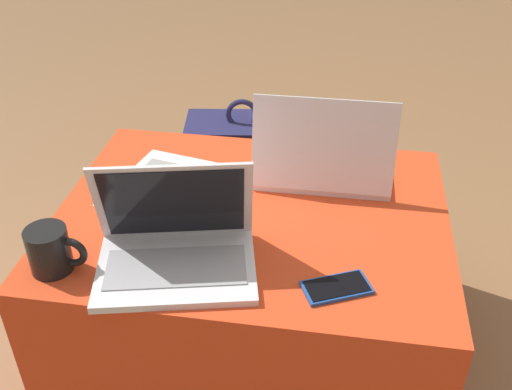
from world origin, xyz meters
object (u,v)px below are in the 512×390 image
laptop_far (323,161)px  backpack (243,180)px  laptop_near (176,245)px  cell_phone (337,287)px  paper_sheet (160,183)px  coffee_mug (51,250)px

laptop_far → backpack: (-0.26, 0.30, -0.27)m
laptop_near → cell_phone: size_ratio=2.44×
backpack → paper_sheet: backpack is taller
cell_phone → coffee_mug: (-0.59, -0.03, 0.05)m
cell_phone → paper_sheet: 0.57m
backpack → laptop_far: bearing=123.1°
laptop_near → cell_phone: 0.34m
laptop_far → laptop_near: bearing=53.6°
laptop_near → laptop_far: 0.48m
coffee_mug → laptop_near: bearing=12.9°
paper_sheet → backpack: bearing=82.0°
laptop_near → laptop_far: (0.28, 0.39, 0.00)m
laptop_far → paper_sheet: 0.42m
laptop_far → paper_sheet: (-0.41, -0.09, -0.05)m
paper_sheet → coffee_mug: size_ratio=2.62×
cell_phone → paper_sheet: bearing=30.1°
paper_sheet → cell_phone: bearing=-22.6°
paper_sheet → coffee_mug: 0.38m
backpack → coffee_mug: (-0.27, -0.75, 0.27)m
cell_phone → backpack: (-0.32, 0.72, -0.23)m
cell_phone → paper_sheet: (-0.47, 0.33, -0.00)m
cell_phone → laptop_near: bearing=60.4°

